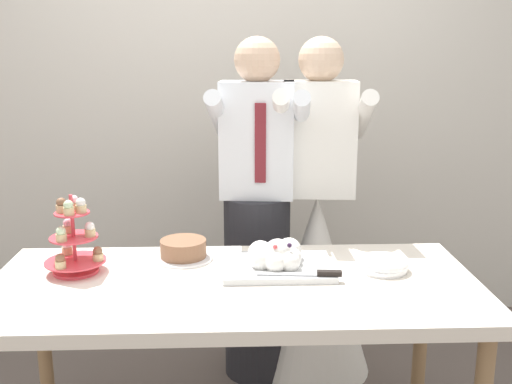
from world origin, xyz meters
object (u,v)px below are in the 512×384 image
main_cake_tray (278,259)px  person_bride (317,261)px  plate_stack (384,265)px  round_cake (184,250)px  person_groom (258,231)px  cupcake_stand (75,241)px  dessert_table (235,300)px

main_cake_tray → person_bride: bearing=68.5°
plate_stack → round_cake: size_ratio=0.80×
main_cake_tray → person_groom: (-0.05, 0.59, -0.07)m
cupcake_stand → dessert_table: bearing=-10.7°
dessert_table → person_bride: 0.84m
cupcake_stand → person_bride: person_bride is taller
plate_stack → dessert_table: bearing=-171.3°
main_cake_tray → plate_stack: bearing=-3.5°
plate_stack → person_bride: size_ratio=0.12×
round_cake → person_groom: size_ratio=0.14×
plate_stack → round_cake: 0.79m
main_cake_tray → person_groom: bearing=95.0°
dessert_table → plate_stack: (0.57, 0.09, 0.10)m
round_cake → person_bride: (0.61, 0.48, -0.23)m
dessert_table → person_groom: bearing=80.8°
round_cake → person_groom: 0.56m
cupcake_stand → plate_stack: 1.18m
dessert_table → person_bride: bearing=60.6°
round_cake → plate_stack: bearing=-11.6°
person_bride → plate_stack: bearing=-75.4°
plate_stack → person_bride: 0.69m
main_cake_tray → round_cake: main_cake_tray is taller
cupcake_stand → person_bride: 1.22m
dessert_table → plate_stack: plate_stack is taller
dessert_table → person_groom: person_groom is taller
main_cake_tray → person_bride: person_bride is taller
dessert_table → cupcake_stand: (-0.60, 0.11, 0.20)m
main_cake_tray → cupcake_stand: bearing=179.9°
dessert_table → person_groom: (0.11, 0.70, 0.05)m
dessert_table → round_cake: 0.34m
dessert_table → plate_stack: bearing=8.7°
dessert_table → main_cake_tray: bearing=34.2°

